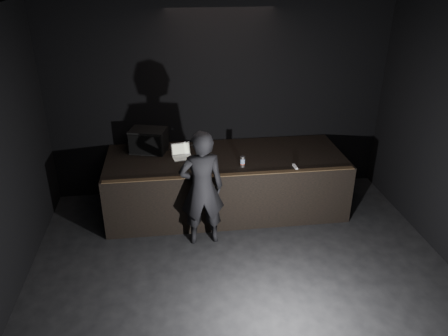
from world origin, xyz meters
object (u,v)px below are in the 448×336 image
Objects in this scene: stage_monitor at (148,140)px; person at (202,189)px; stage_riser at (226,182)px; beer_can at (243,162)px; laptop at (182,154)px.

person reaches higher than stage_monitor.
person is (0.80, -1.33, -0.28)m from stage_monitor.
stage_riser is 0.77m from beer_can.
stage_monitor reaches higher than laptop.
laptop is 2.04× the size of beer_can.
stage_riser is at bearing -0.91° from stage_monitor.
stage_monitor is (-1.28, 0.38, 0.70)m from stage_riser.
beer_can is at bearing -13.08° from stage_monitor.
stage_riser is at bearing 116.00° from beer_can.
stage_monitor reaches higher than beer_can.
person is at bearing -43.30° from stage_monitor.
stage_riser is 10.98× the size of laptop.
laptop is 0.20× the size of person.
stage_riser is 2.17× the size of person.
person is at bearing -143.81° from beer_can.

